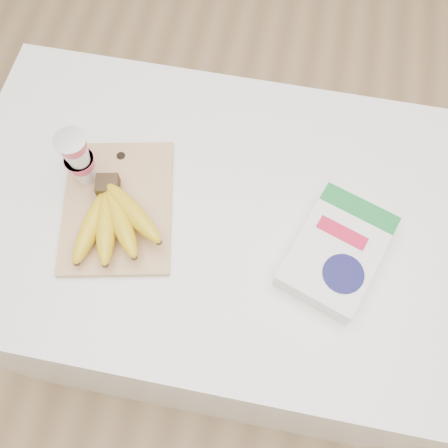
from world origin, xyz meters
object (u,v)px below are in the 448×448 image
(bananas, at_px, (113,219))
(cereal_box, at_px, (337,251))
(table, at_px, (211,271))
(cutting_board, at_px, (118,206))
(yogurt_stack, at_px, (78,158))

(bananas, bearing_deg, cereal_box, 3.06)
(table, bearing_deg, cutting_board, -170.14)
(yogurt_stack, bearing_deg, cereal_box, -7.50)
(table, distance_m, bananas, 0.51)
(bananas, relative_size, cereal_box, 0.75)
(table, relative_size, cutting_board, 3.54)
(bananas, distance_m, cereal_box, 0.47)
(table, relative_size, bananas, 5.23)
(table, xyz_separation_m, cereal_box, (0.29, -0.05, 0.45))
(table, distance_m, cereal_box, 0.54)
(yogurt_stack, relative_size, cereal_box, 0.54)
(cutting_board, distance_m, yogurt_stack, 0.13)
(cutting_board, height_order, bananas, bananas)
(cereal_box, bearing_deg, yogurt_stack, -167.98)
(bananas, xyz_separation_m, cereal_box, (0.47, 0.03, -0.02))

